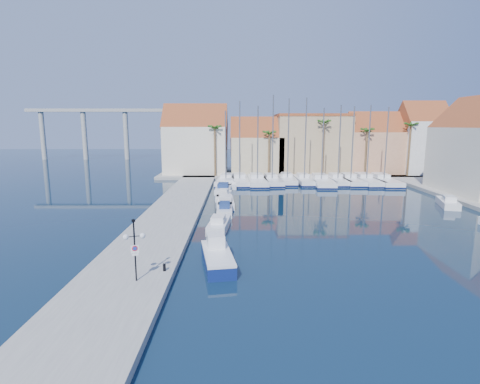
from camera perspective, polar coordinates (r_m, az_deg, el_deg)
The scene contains 36 objects.
ground at distance 29.09m, azimuth 3.32°, elevation -9.61°, with size 260.00×260.00×0.00m, color black.
quay_west at distance 42.53m, azimuth -10.08°, elevation -3.02°, with size 6.00×77.00×0.50m, color gray.
shore_north at distance 76.84m, azimuth 8.49°, elevation 2.88°, with size 54.00×16.00×0.50m, color gray.
lamp_post at distance 23.35m, azimuth -15.80°, elevation -7.15°, with size 1.27×0.63×3.87m.
bollard at distance 25.20m, azimuth -11.45°, elevation -11.19°, with size 0.19×0.19×0.48m, color black.
fishing_boat at distance 27.02m, azimuth -3.50°, elevation -9.71°, with size 2.79×5.88×1.98m.
motorboat_west_0 at distance 35.99m, azimuth -3.23°, elevation -4.87°, with size 2.18×5.47×1.40m.
motorboat_west_1 at distance 42.17m, azimuth -2.34°, elevation -2.63°, with size 1.72×5.20×1.40m.
motorboat_west_2 at distance 46.34m, azimuth -2.33°, elevation -1.46°, with size 2.51×6.62×1.40m.
motorboat_west_3 at distance 50.47m, azimuth -2.45°, elevation -0.50°, with size 2.10×5.17×1.40m.
motorboat_west_4 at distance 55.90m, azimuth -2.54°, elevation 0.54°, with size 2.40×6.78×1.40m.
motorboat_west_5 at distance 60.15m, azimuth -1.72°, elevation 1.23°, with size 2.49×6.18×1.40m.
motorboat_west_6 at distance 65.68m, azimuth -1.83°, elevation 1.99°, with size 1.95×5.70×1.40m.
motorboat_east_1 at distance 52.46m, azimuth 29.11°, elevation -1.38°, with size 3.35×5.81×1.40m.
sailboat_0 at distance 63.60m, azimuth -2.10°, elevation 1.78°, with size 3.66×10.70×12.17m.
sailboat_1 at distance 63.87m, azimuth -0.07°, elevation 1.83°, with size 3.32×11.03×13.72m.
sailboat_2 at distance 63.73m, azimuth 2.63°, elevation 1.79°, with size 3.31×11.55×12.94m.
sailboat_3 at distance 63.90m, azimuth 4.83°, elevation 1.82°, with size 3.45×10.29×14.68m.
sailboat_4 at distance 65.18m, azimuth 7.18°, elevation 1.95°, with size 2.66×9.64×14.18m.
sailboat_5 at distance 64.91m, azimuth 9.67°, elevation 1.85°, with size 2.65×9.40×14.27m.
sailboat_6 at distance 64.62m, azimuth 12.18°, elevation 1.68°, with size 3.55×11.94×12.57m.
sailboat_7 at distance 66.14m, azimuth 14.54°, elevation 1.80°, with size 2.75×9.70×13.09m.
sailboat_8 at distance 66.87m, azimuth 16.37°, elevation 1.79°, with size 2.97×10.83×12.88m.
sailboat_9 at distance 67.70m, azimuth 18.52°, elevation 1.76°, with size 3.37×11.83×13.11m.
sailboat_10 at distance 68.26m, azimuth 20.89°, elevation 1.68°, with size 3.57×12.05×12.79m.
building_0 at distance 74.83m, azimuth -6.71°, elevation 7.55°, with size 12.30×9.00×13.50m.
building_1 at distance 74.55m, azimuth 2.58°, elevation 6.66°, with size 10.30×8.00×11.00m.
building_2 at distance 76.85m, azimuth 10.83°, elevation 7.31°, with size 14.20×10.20×11.50m.
building_3 at distance 79.12m, azimuth 19.58°, elevation 6.69°, with size 10.30×8.00×12.00m.
building_4 at distance 81.66m, azimuth 25.86°, elevation 7.14°, with size 8.30×8.00×14.00m.
palm_0 at distance 69.44m, azimuth -3.88°, elevation 9.51°, with size 2.60×2.60×10.15m.
palm_1 at distance 69.58m, azimuth 4.48°, elevation 8.73°, with size 2.60×2.60×9.15m.
palm_2 at distance 71.10m, azimuth 12.68°, elevation 10.06°, with size 2.60×2.60×11.15m.
palm_3 at distance 73.31m, azimuth 18.81°, elevation 8.66°, with size 2.60×2.60×9.65m.
palm_4 at distance 76.28m, azimuth 24.61°, elevation 9.04°, with size 2.60×2.60×10.65m.
viaduct at distance 115.48m, azimuth -19.50°, elevation 9.79°, with size 48.00×2.20×14.45m.
Camera 1 is at (-1.85, -27.31, 9.83)m, focal length 28.00 mm.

